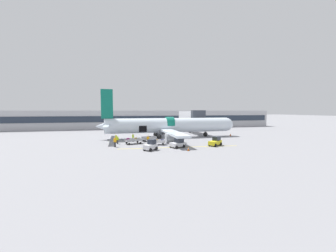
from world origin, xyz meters
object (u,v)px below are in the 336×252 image
(baggage_cart_empty, at_px, (159,142))
(ground_crew_loader_a, at_px, (115,142))
(airplane, at_px, (168,126))
(baggage_cart_queued, at_px, (149,139))
(ground_crew_driver, at_px, (117,140))
(ground_crew_helper, at_px, (148,139))
(ground_crew_supervisor, at_px, (133,137))
(baggage_tug_rear, at_px, (178,144))
(baggage_tug_lead, at_px, (151,146))
(baggage_cart_loading, at_px, (134,141))
(baggage_tug_mid, at_px, (215,142))
(ground_crew_loader_b, at_px, (116,138))

(baggage_cart_empty, height_order, ground_crew_loader_a, ground_crew_loader_a)
(airplane, distance_m, baggage_cart_queued, 7.31)
(ground_crew_driver, distance_m, ground_crew_helper, 5.87)
(airplane, distance_m, ground_crew_supervisor, 9.68)
(airplane, relative_size, baggage_cart_empty, 9.29)
(baggage_cart_queued, distance_m, ground_crew_helper, 3.03)
(baggage_tug_rear, distance_m, ground_crew_supervisor, 11.13)
(airplane, height_order, baggage_tug_lead, airplane)
(baggage_cart_loading, bearing_deg, baggage_tug_mid, -20.97)
(baggage_tug_lead, distance_m, baggage_tug_mid, 12.24)
(baggage_cart_queued, bearing_deg, baggage_tug_lead, -96.55)
(baggage_tug_mid, distance_m, baggage_cart_loading, 15.40)
(baggage_cart_loading, relative_size, ground_crew_helper, 2.66)
(ground_crew_loader_a, bearing_deg, baggage_tug_mid, -8.79)
(baggage_cart_queued, distance_m, ground_crew_loader_a, 8.65)
(baggage_tug_mid, relative_size, ground_crew_helper, 2.05)
(airplane, bearing_deg, ground_crew_helper, -126.49)
(baggage_tug_mid, bearing_deg, ground_crew_driver, 160.57)
(baggage_tug_rear, bearing_deg, baggage_cart_empty, 126.02)
(baggage_cart_empty, bearing_deg, baggage_tug_lead, -114.31)
(baggage_cart_loading, bearing_deg, baggage_cart_empty, -24.99)
(baggage_tug_lead, distance_m, ground_crew_loader_a, 7.15)
(baggage_tug_mid, distance_m, ground_crew_loader_a, 18.03)
(ground_crew_supervisor, height_order, ground_crew_helper, ground_crew_supervisor)
(baggage_cart_loading, bearing_deg, ground_crew_loader_b, 145.32)
(ground_crew_loader_a, xyz_separation_m, ground_crew_helper, (6.15, 2.40, -0.13))
(baggage_cart_queued, height_order, ground_crew_helper, ground_crew_helper)
(baggage_tug_lead, xyz_separation_m, ground_crew_helper, (0.47, 6.74, 0.12))
(baggage_tug_lead, distance_m, baggage_cart_queued, 9.74)
(airplane, bearing_deg, baggage_tug_mid, -65.02)
(baggage_cart_loading, xyz_separation_m, ground_crew_driver, (-3.07, 0.64, 0.23))
(baggage_cart_empty, bearing_deg, baggage_tug_mid, -19.07)
(baggage_tug_rear, bearing_deg, ground_crew_helper, 129.47)
(baggage_tug_mid, height_order, ground_crew_driver, baggage_tug_mid)
(ground_crew_loader_a, bearing_deg, airplane, 40.43)
(airplane, distance_m, baggage_tug_lead, 15.82)
(ground_crew_supervisor, bearing_deg, airplane, 28.30)
(baggage_cart_empty, distance_m, ground_crew_helper, 2.52)
(baggage_tug_mid, relative_size, baggage_cart_empty, 0.90)
(baggage_tug_rear, bearing_deg, ground_crew_loader_b, 142.49)
(ground_crew_loader_b, bearing_deg, baggage_tug_rear, -37.51)
(ground_crew_loader_b, height_order, ground_crew_supervisor, ground_crew_supervisor)
(baggage_tug_mid, bearing_deg, baggage_cart_empty, 160.93)
(ground_crew_loader_b, bearing_deg, baggage_tug_lead, -59.32)
(baggage_cart_queued, bearing_deg, ground_crew_helper, -102.21)
(ground_crew_loader_a, bearing_deg, baggage_tug_rear, -15.73)
(ground_crew_supervisor, bearing_deg, ground_crew_helper, -50.00)
(baggage_tug_lead, xyz_separation_m, ground_crew_supervisor, (-2.20, 9.92, 0.17))
(airplane, height_order, baggage_tug_rear, airplane)
(baggage_cart_queued, bearing_deg, baggage_tug_rear, -65.48)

